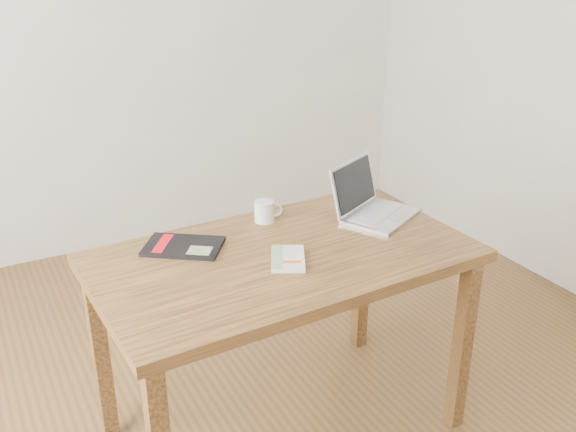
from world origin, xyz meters
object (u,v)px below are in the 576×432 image
desk (283,276)px  white_guidebook (288,259)px  black_guidebook (183,246)px  laptop (371,204)px  coffee_mug (265,211)px

desk → white_guidebook: bearing=-106.7°
white_guidebook → black_guidebook: white_guidebook is taller
desk → black_guidebook: 0.36m
laptop → coffee_mug: (-0.38, 0.14, -0.00)m
desk → black_guidebook: bearing=143.8°
white_guidebook → laptop: size_ratio=0.56×
laptop → white_guidebook: bearing=175.3°
white_guidebook → black_guidebook: (-0.27, 0.25, -0.00)m
black_guidebook → desk: bearing=-88.2°
laptop → desk: bearing=169.0°
white_guidebook → coffee_mug: (0.08, 0.32, 0.03)m
white_guidebook → black_guidebook: bearing=164.4°
white_guidebook → coffee_mug: coffee_mug is taller
white_guidebook → coffee_mug: bearing=103.7°
desk → laptop: laptop is taller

